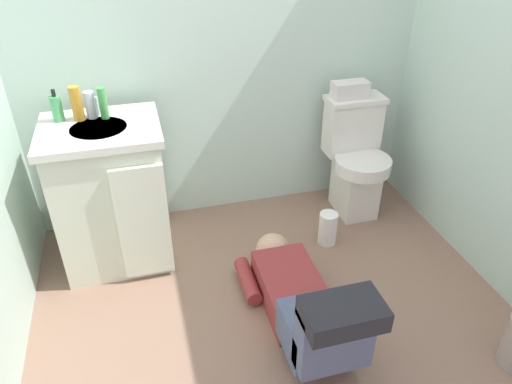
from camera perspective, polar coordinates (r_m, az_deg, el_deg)
ground_plane at (r=2.57m, az=1.71°, el=-13.24°), size 2.88×2.92×0.04m
wall_back at (r=2.84m, az=-4.07°, el=19.74°), size 2.54×0.08×2.40m
toilet at (r=3.11m, az=11.80°, el=3.91°), size 0.36×0.46×0.75m
vanity_cabinet at (r=2.70m, az=-16.85°, el=-0.27°), size 0.60×0.53×0.82m
faucet at (r=2.64m, az=-18.51°, el=9.69°), size 0.02×0.02×0.10m
person_plumber at (r=2.30m, az=5.74°, el=-13.08°), size 0.39×1.06×0.52m
tissue_box at (r=2.99m, az=11.18°, el=11.92°), size 0.22×0.11×0.10m
soap_dispenser at (r=2.63m, az=-22.71°, el=9.23°), size 0.06×0.06×0.17m
bottle_amber at (r=2.60m, az=-20.67°, el=9.87°), size 0.06×0.06×0.18m
bottle_clear at (r=2.61m, az=-19.20°, el=9.82°), size 0.05×0.05×0.14m
bottle_green at (r=2.58m, az=-17.83°, el=10.09°), size 0.04×0.04×0.16m
paper_towel_roll at (r=2.89m, az=8.58°, el=-4.32°), size 0.11×0.11×0.21m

